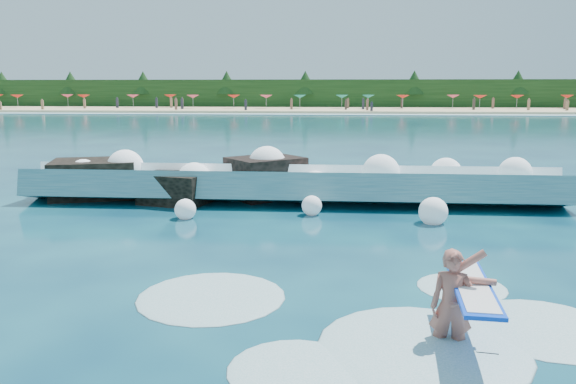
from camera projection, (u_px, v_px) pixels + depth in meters
The scene contains 11 objects.
ground at pixel (206, 267), 11.42m from camera, with size 200.00×200.00×0.00m, color #082743.
beach at pixel (319, 110), 87.80m from camera, with size 140.00×20.00×0.40m, color tan.
wet_band at pixel (317, 114), 77.05m from camera, with size 140.00×5.00×0.08m, color silver.
treeline at pixel (321, 94), 97.18m from camera, with size 140.00×4.00×5.00m, color black.
breaking_wave at pixel (291, 185), 17.99m from camera, with size 16.80×2.67×1.45m.
rock_cluster at pixel (172, 183), 18.49m from camera, with size 8.70×3.61×1.56m.
surfer_with_board at pixel (456, 302), 7.90m from camera, with size 0.96×2.85×1.65m.
wave_spray at pixel (288, 175), 17.85m from camera, with size 14.70×4.32×1.77m.
surf_foam at pixel (393, 329), 8.47m from camera, with size 8.95×5.01×0.15m.
beach_umbrellas at pixel (321, 96), 89.13m from camera, with size 111.94×6.64×0.50m.
beachgoers at pixel (283, 105), 84.50m from camera, with size 102.06×13.74×1.91m.
Camera 1 is at (2.57, -10.77, 3.58)m, focal length 35.00 mm.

